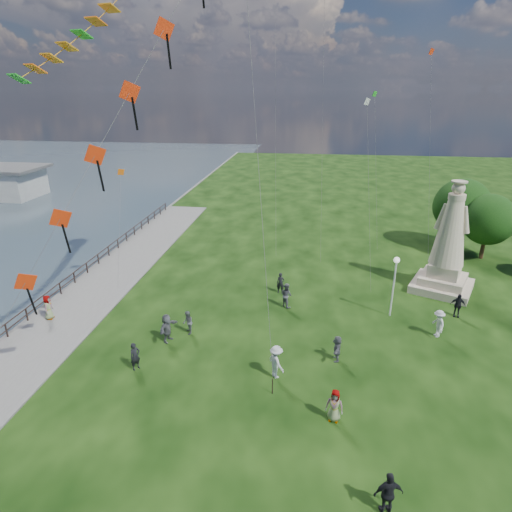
# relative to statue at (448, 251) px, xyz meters

# --- Properties ---
(waterfront) EXTENTS (200.00, 200.00, 1.51)m
(waterfront) POSITION_rel_statue_xyz_m (-27.51, -7.82, -3.25)
(waterfront) COLOR #32434B
(waterfront) RESTS_ON ground
(statue) EXTENTS (5.50, 5.50, 8.43)m
(statue) POSITION_rel_statue_xyz_m (0.00, 0.00, 0.00)
(statue) COLOR beige
(statue) RESTS_ON ground
(lamppost) EXTENTS (0.40, 0.40, 4.29)m
(lamppost) POSITION_rel_statue_xyz_m (-4.58, -4.74, -0.09)
(lamppost) COLOR silver
(lamppost) RESTS_ON ground
(tree_row) EXTENTS (10.79, 11.34, 6.78)m
(tree_row) POSITION_rel_statue_xyz_m (5.31, 7.78, 0.62)
(tree_row) COLOR #382314
(tree_row) RESTS_ON ground
(person_0) EXTENTS (0.66, 0.70, 1.61)m
(person_0) POSITION_rel_statue_xyz_m (-19.43, -12.74, -2.38)
(person_0) COLOR black
(person_0) RESTS_ON ground
(person_1) EXTENTS (0.70, 0.87, 1.54)m
(person_1) POSITION_rel_statue_xyz_m (-17.61, -8.79, -2.42)
(person_1) COLOR #595960
(person_1) RESTS_ON ground
(person_2) EXTENTS (1.26, 1.34, 1.89)m
(person_2) POSITION_rel_statue_xyz_m (-11.71, -12.42, -2.24)
(person_2) COLOR silver
(person_2) RESTS_ON ground
(person_3) EXTENTS (1.18, 0.78, 1.84)m
(person_3) POSITION_rel_statue_xyz_m (-7.02, -19.77, -2.26)
(person_3) COLOR black
(person_3) RESTS_ON ground
(person_4) EXTENTS (0.90, 0.66, 1.66)m
(person_4) POSITION_rel_statue_xyz_m (-8.75, -15.28, -2.36)
(person_4) COLOR #595960
(person_4) RESTS_ON ground
(person_5) EXTENTS (1.18, 1.82, 1.82)m
(person_5) POSITION_rel_statue_xyz_m (-18.60, -9.79, -2.28)
(person_5) COLOR #595960
(person_5) RESTS_ON ground
(person_6) EXTENTS (0.59, 0.39, 1.61)m
(person_6) POSITION_rel_statue_xyz_m (-12.28, -2.24, -2.38)
(person_6) COLOR black
(person_6) RESTS_ON ground
(person_7) EXTENTS (1.00, 0.99, 1.79)m
(person_7) POSITION_rel_statue_xyz_m (-11.71, -4.35, -2.29)
(person_7) COLOR #595960
(person_7) RESTS_ON ground
(person_8) EXTENTS (0.81, 1.26, 1.80)m
(person_8) POSITION_rel_statue_xyz_m (-2.11, -7.06, -2.29)
(person_8) COLOR silver
(person_8) RESTS_ON ground
(person_9) EXTENTS (1.06, 0.68, 1.68)m
(person_9) POSITION_rel_statue_xyz_m (-0.14, -4.27, -2.35)
(person_9) COLOR black
(person_9) RESTS_ON ground
(person_10) EXTENTS (0.61, 0.88, 1.68)m
(person_10) POSITION_rel_statue_xyz_m (-27.28, -8.35, -2.34)
(person_10) COLOR #595960
(person_10) RESTS_ON ground
(person_11) EXTENTS (0.63, 1.44, 1.55)m
(person_11) POSITION_rel_statue_xyz_m (-8.43, -10.44, -2.41)
(person_11) COLOR #595960
(person_11) RESTS_ON ground
(red_kite_train) EXTENTS (10.28, 9.35, 20.22)m
(red_kite_train) POSITION_rel_statue_xyz_m (-19.62, -12.20, 9.36)
(red_kite_train) COLOR black
(red_kite_train) RESTS_ON ground
(small_kites) EXTENTS (30.79, 16.76, 27.15)m
(small_kites) POSITION_rel_statue_xyz_m (-8.08, 6.56, 11.03)
(small_kites) COLOR silver
(small_kites) RESTS_ON ground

